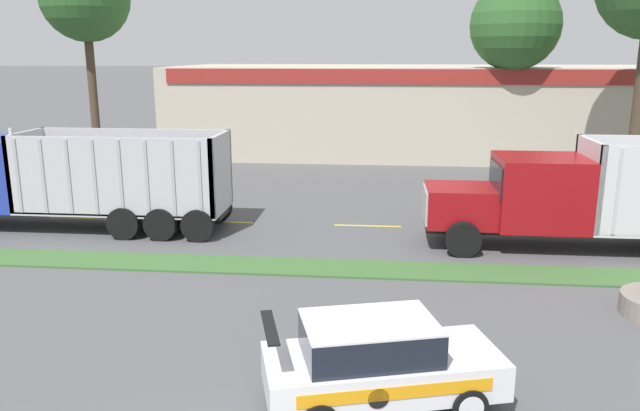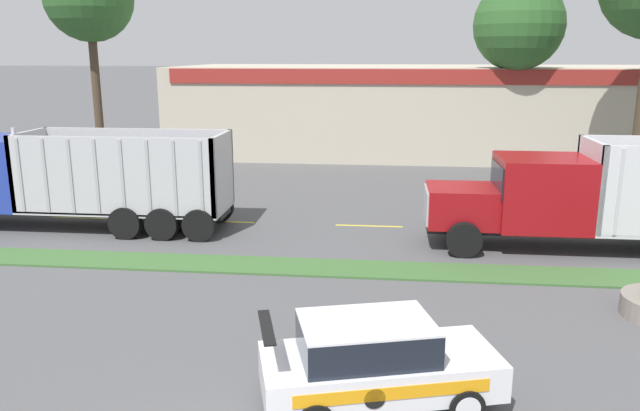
# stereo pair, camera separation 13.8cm
# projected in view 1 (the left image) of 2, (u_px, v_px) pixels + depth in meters

# --- Properties ---
(grass_verge) EXTENTS (120.00, 1.49, 0.06)m
(grass_verge) POSITION_uv_depth(u_px,v_px,m) (291.00, 267.00, 18.05)
(grass_verge) COLOR #3D6633
(grass_verge) RESTS_ON ground_plane
(centre_line_3) EXTENTS (2.40, 0.14, 0.01)m
(centre_line_3) POSITION_uv_depth(u_px,v_px,m) (81.00, 218.00, 23.48)
(centre_line_3) COLOR yellow
(centre_line_3) RESTS_ON ground_plane
(centre_line_4) EXTENTS (2.40, 0.14, 0.01)m
(centre_line_4) POSITION_uv_depth(u_px,v_px,m) (221.00, 222.00, 22.96)
(centre_line_4) COLOR yellow
(centre_line_4) RESTS_ON ground_plane
(centre_line_5) EXTENTS (2.40, 0.14, 0.01)m
(centre_line_5) POSITION_uv_depth(u_px,v_px,m) (368.00, 226.00, 22.45)
(centre_line_5) COLOR yellow
(centre_line_5) RESTS_ON ground_plane
(centre_line_6) EXTENTS (2.40, 0.14, 0.01)m
(centre_line_6) POSITION_uv_depth(u_px,v_px,m) (521.00, 230.00, 21.93)
(centre_line_6) COLOR yellow
(centre_line_6) RESTS_ON ground_plane
(dump_truck_lead) EXTENTS (11.26, 2.78, 3.48)m
(dump_truck_lead) POSITION_uv_depth(u_px,v_px,m) (581.00, 200.00, 19.51)
(dump_truck_lead) COLOR black
(dump_truck_lead) RESTS_ON ground_plane
(dump_truck_mid) EXTENTS (11.99, 2.77, 3.63)m
(dump_truck_mid) POSITION_uv_depth(u_px,v_px,m) (29.00, 182.00, 22.01)
(dump_truck_mid) COLOR black
(dump_truck_mid) RESTS_ON ground_plane
(rally_car) EXTENTS (4.43, 2.78, 1.63)m
(rally_car) POSITION_uv_depth(u_px,v_px,m) (378.00, 362.00, 10.85)
(rally_car) COLOR white
(rally_car) RESTS_ON ground_plane
(store_building_backdrop) EXTENTS (30.61, 12.10, 5.28)m
(store_building_backdrop) POSITION_uv_depth(u_px,v_px,m) (423.00, 109.00, 39.53)
(store_building_backdrop) COLOR #BCB29E
(store_building_backdrop) RESTS_ON ground_plane
(tree_behind_far_right) EXTENTS (4.72, 4.72, 11.03)m
(tree_behind_far_right) POSITION_uv_depth(u_px,v_px,m) (516.00, 16.00, 32.53)
(tree_behind_far_right) COLOR #473828
(tree_behind_far_right) RESTS_ON ground_plane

